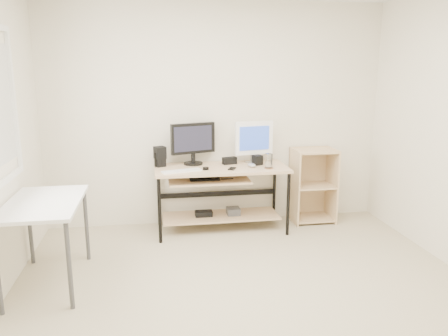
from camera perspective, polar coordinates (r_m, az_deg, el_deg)
room at (r=3.25m, az=1.65°, el=3.63°), size 4.01×4.01×2.62m
desk at (r=4.99m, az=-0.65°, el=-2.24°), size 1.50×0.65×0.75m
side_table at (r=4.00m, az=-22.44°, el=-5.14°), size 0.60×1.00×0.75m
shelf_unit at (r=5.46m, az=11.40°, el=-2.12°), size 0.50×0.40×0.90m
black_monitor at (r=5.03m, az=-4.07°, el=3.54°), size 0.52×0.22×0.48m
white_imac at (r=5.11m, az=3.93°, el=3.78°), size 0.46×0.15×0.49m
keyboard at (r=4.74m, az=-5.56°, el=-0.39°), size 0.45×0.23×0.02m
mouse at (r=4.94m, az=3.63°, el=0.37°), size 0.12×0.14×0.04m
center_speaker at (r=5.08m, az=0.72°, el=0.97°), size 0.18×0.11×0.08m
speaker_left at (r=5.00m, az=-8.36°, el=1.55°), size 0.15×0.15×0.23m
speaker_right at (r=5.06m, az=4.40°, el=1.04°), size 0.12×0.12×0.11m
audio_controller at (r=4.99m, az=-8.55°, el=1.05°), size 0.09×0.06×0.16m
volume_puck at (r=4.81m, az=-2.40°, el=-0.06°), size 0.07×0.07×0.03m
smartphone at (r=4.83m, az=1.06°, el=-0.09°), size 0.12×0.14×0.01m
coaster at (r=4.90m, az=5.87°, el=0.00°), size 0.13×0.13×0.01m
drinking_glass at (r=4.88m, az=5.89°, el=0.95°), size 0.10×0.10×0.16m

